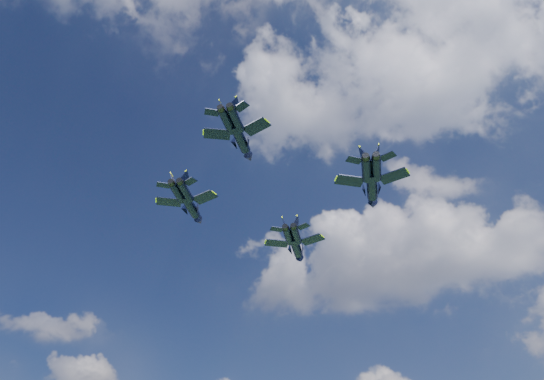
% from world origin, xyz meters
% --- Properties ---
extents(jet_lead, '(13.24, 17.66, 4.16)m').
position_xyz_m(jet_lead, '(-7.77, 19.77, 63.03)').
color(jet_lead, black).
extents(jet_left, '(12.67, 16.85, 3.97)m').
position_xyz_m(jet_left, '(-21.43, -2.99, 63.85)').
color(jet_left, black).
extents(jet_right, '(13.82, 18.56, 4.37)m').
position_xyz_m(jet_right, '(13.72, 6.08, 64.07)').
color(jet_right, black).
extents(jet_slot, '(11.90, 15.62, 3.69)m').
position_xyz_m(jet_slot, '(-3.09, -16.51, 64.29)').
color(jet_slot, black).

